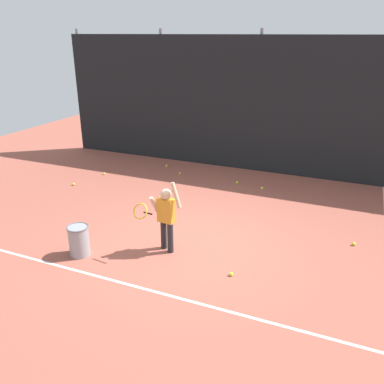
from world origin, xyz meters
TOP-DOWN VIEW (x-y plane):
  - ground_plane at (0.00, 0.00)m, footprint 20.00×20.00m
  - court_line_baseline at (0.00, -1.74)m, footprint 9.00×0.05m
  - back_fence_windscreen at (0.00, 4.59)m, footprint 12.04×0.08m
  - fence_post_0 at (-5.87, 4.65)m, footprint 0.09×0.09m
  - fence_post_1 at (-2.94, 4.65)m, footprint 0.09×0.09m
  - fence_post_2 at (0.00, 4.65)m, footprint 0.09×0.09m
  - fence_post_3 at (2.94, 4.65)m, footprint 0.09×0.09m
  - tennis_player at (-0.27, -0.54)m, footprint 0.76×0.57m
  - ball_hopper at (-1.62, -1.29)m, footprint 0.38×0.38m
  - tennis_ball_0 at (-2.44, 3.83)m, footprint 0.07×0.07m
  - tennis_ball_1 at (1.09, -0.87)m, footprint 0.07×0.07m
  - tennis_ball_2 at (0.61, 3.16)m, footprint 0.07×0.07m
  - tennis_ball_3 at (2.90, 1.00)m, footprint 0.07×0.07m
  - tennis_ball_4 at (-1.38, 2.13)m, footprint 0.07×0.07m
  - tennis_ball_5 at (-0.09, 3.29)m, footprint 0.07×0.07m
  - tennis_ball_6 at (-1.78, 3.35)m, footprint 0.07×0.07m
  - tennis_ball_7 at (-4.00, 1.49)m, footprint 0.07×0.07m
  - tennis_ball_8 at (-3.74, 2.51)m, footprint 0.07×0.07m

SIDE VIEW (x-z plane):
  - ground_plane at x=0.00m, z-range 0.00..0.00m
  - court_line_baseline at x=0.00m, z-range 0.00..0.00m
  - tennis_ball_0 at x=-2.44m, z-range 0.00..0.07m
  - tennis_ball_1 at x=1.09m, z-range 0.00..0.07m
  - tennis_ball_2 at x=0.61m, z-range 0.00..0.07m
  - tennis_ball_3 at x=2.90m, z-range 0.00..0.07m
  - tennis_ball_4 at x=-1.38m, z-range 0.00..0.07m
  - tennis_ball_5 at x=-0.09m, z-range 0.00..0.07m
  - tennis_ball_6 at x=-1.78m, z-range 0.00..0.07m
  - tennis_ball_7 at x=-4.00m, z-range 0.00..0.07m
  - tennis_ball_8 at x=-3.74m, z-range 0.00..0.07m
  - ball_hopper at x=-1.62m, z-range 0.01..0.57m
  - tennis_player at x=-0.27m, z-range 0.05..1.40m
  - back_fence_windscreen at x=0.00m, z-range 0.00..3.68m
  - fence_post_0 at x=-5.87m, z-range 0.00..3.83m
  - fence_post_1 at x=-2.94m, z-range 0.00..3.83m
  - fence_post_2 at x=0.00m, z-range 0.00..3.83m
  - fence_post_3 at x=2.94m, z-range 0.00..3.83m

